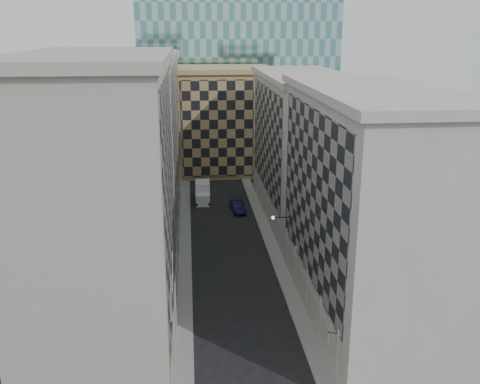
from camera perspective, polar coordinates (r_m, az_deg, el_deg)
sidewalk_west at (r=63.67m, az=-5.89°, el=-6.38°), size 1.50×100.00×0.15m
sidewalk_east at (r=64.39m, az=3.54°, el=-6.05°), size 1.50×100.00×0.15m
bldg_left_a at (r=42.20m, az=-14.10°, el=-2.11°), size 10.80×22.80×23.70m
bldg_left_b at (r=63.36m, az=-11.30°, el=3.98°), size 10.80×22.80×22.70m
bldg_left_c at (r=84.95m, az=-9.90°, el=6.99°), size 10.80×22.80×21.70m
bldg_right_a at (r=48.43m, az=13.13°, el=-1.43°), size 10.80×26.80×20.70m
bldg_right_b at (r=73.73m, az=6.58°, el=4.84°), size 10.80×28.80×19.70m
tan_block at (r=97.86m, az=-1.72°, el=7.72°), size 16.80×14.80×18.80m
church_tower at (r=110.55m, az=-3.41°, el=17.89°), size 7.20×7.20×51.50m
flagpoles_left at (r=38.59m, az=-7.31°, el=-9.74°), size 0.10×6.33×2.33m
bracket_lamp at (r=56.51m, az=3.72°, el=-2.74°), size 1.98×0.36×0.36m
box_truck at (r=81.47m, az=-4.00°, el=-0.14°), size 2.28×5.37×2.92m
dark_car at (r=76.75m, az=-0.25°, el=-1.59°), size 2.07×4.74×1.52m
shop_sign at (r=40.70m, az=9.47°, el=-15.04°), size 0.78×0.66×0.74m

